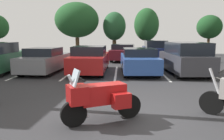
{
  "coord_description": "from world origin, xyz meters",
  "views": [
    {
      "loc": [
        -0.06,
        -5.72,
        2.18
      ],
      "look_at": [
        -0.38,
        2.28,
        0.96
      ],
      "focal_mm": 36.5,
      "sensor_mm": 36.0,
      "label": 1
    }
  ],
  "objects_px": {
    "car_far_maroon": "(124,52)",
    "car_charcoal": "(185,58)",
    "car_far_black": "(185,52)",
    "motorcycle_touring": "(99,97)",
    "car_blue": "(139,61)",
    "car_far_navy": "(155,51)",
    "car_red": "(90,60)",
    "car_grey": "(45,60)"
  },
  "relations": [
    {
      "from": "car_far_maroon",
      "to": "car_charcoal",
      "type": "bearing_deg",
      "value": -63.33
    },
    {
      "from": "car_charcoal",
      "to": "car_far_black",
      "type": "bearing_deg",
      "value": 75.04
    },
    {
      "from": "motorcycle_touring",
      "to": "car_blue",
      "type": "xyz_separation_m",
      "value": [
        1.56,
        7.7,
        0.05
      ]
    },
    {
      "from": "car_far_navy",
      "to": "car_far_black",
      "type": "height_order",
      "value": "car_far_navy"
    },
    {
      "from": "motorcycle_touring",
      "to": "car_far_maroon",
      "type": "xyz_separation_m",
      "value": [
        0.74,
        14.37,
        0.05
      ]
    },
    {
      "from": "car_blue",
      "to": "car_charcoal",
      "type": "height_order",
      "value": "car_charcoal"
    },
    {
      "from": "car_red",
      "to": "car_charcoal",
      "type": "bearing_deg",
      "value": -2.46
    },
    {
      "from": "motorcycle_touring",
      "to": "car_red",
      "type": "relative_size",
      "value": 0.41
    },
    {
      "from": "car_blue",
      "to": "car_far_navy",
      "type": "distance_m",
      "value": 6.81
    },
    {
      "from": "car_charcoal",
      "to": "car_red",
      "type": "bearing_deg",
      "value": 177.54
    },
    {
      "from": "motorcycle_touring",
      "to": "car_far_navy",
      "type": "distance_m",
      "value": 14.66
    },
    {
      "from": "car_grey",
      "to": "car_far_maroon",
      "type": "distance_m",
      "value": 8.12
    },
    {
      "from": "car_red",
      "to": "car_charcoal",
      "type": "xyz_separation_m",
      "value": [
        5.46,
        -0.23,
        0.14
      ]
    },
    {
      "from": "car_grey",
      "to": "car_red",
      "type": "height_order",
      "value": "car_red"
    },
    {
      "from": "car_grey",
      "to": "car_charcoal",
      "type": "distance_m",
      "value": 8.15
    },
    {
      "from": "car_far_maroon",
      "to": "car_far_navy",
      "type": "bearing_deg",
      "value": -2.54
    },
    {
      "from": "car_grey",
      "to": "car_far_navy",
      "type": "height_order",
      "value": "car_far_navy"
    },
    {
      "from": "car_far_maroon",
      "to": "car_far_navy",
      "type": "relative_size",
      "value": 1.03
    },
    {
      "from": "car_charcoal",
      "to": "car_far_navy",
      "type": "xyz_separation_m",
      "value": [
        -0.77,
        6.71,
        -0.03
      ]
    },
    {
      "from": "car_blue",
      "to": "car_far_black",
      "type": "bearing_deg",
      "value": 56.94
    },
    {
      "from": "car_far_navy",
      "to": "car_charcoal",
      "type": "bearing_deg",
      "value": -83.46
    },
    {
      "from": "car_red",
      "to": "car_far_maroon",
      "type": "distance_m",
      "value": 6.9
    },
    {
      "from": "car_charcoal",
      "to": "car_far_navy",
      "type": "bearing_deg",
      "value": 96.54
    },
    {
      "from": "car_blue",
      "to": "car_grey",
      "type": "bearing_deg",
      "value": 179.41
    },
    {
      "from": "car_charcoal",
      "to": "car_far_navy",
      "type": "distance_m",
      "value": 6.76
    },
    {
      "from": "car_grey",
      "to": "car_far_navy",
      "type": "bearing_deg",
      "value": 41.38
    },
    {
      "from": "motorcycle_touring",
      "to": "car_grey",
      "type": "bearing_deg",
      "value": 117.1
    },
    {
      "from": "car_red",
      "to": "car_far_navy",
      "type": "height_order",
      "value": "car_far_navy"
    },
    {
      "from": "car_blue",
      "to": "car_far_navy",
      "type": "xyz_separation_m",
      "value": [
        1.85,
        6.55,
        0.16
      ]
    },
    {
      "from": "car_grey",
      "to": "car_far_maroon",
      "type": "relative_size",
      "value": 0.92
    },
    {
      "from": "car_blue",
      "to": "car_charcoal",
      "type": "bearing_deg",
      "value": -3.45
    },
    {
      "from": "car_blue",
      "to": "car_charcoal",
      "type": "distance_m",
      "value": 2.63
    },
    {
      "from": "car_grey",
      "to": "car_far_black",
      "type": "xyz_separation_m",
      "value": [
        10.04,
        6.87,
        0.02
      ]
    },
    {
      "from": "car_far_black",
      "to": "car_red",
      "type": "bearing_deg",
      "value": -137.02
    },
    {
      "from": "car_far_maroon",
      "to": "car_grey",
      "type": "bearing_deg",
      "value": -125.47
    },
    {
      "from": "car_far_maroon",
      "to": "car_far_black",
      "type": "bearing_deg",
      "value": 2.79
    },
    {
      "from": "car_grey",
      "to": "car_blue",
      "type": "bearing_deg",
      "value": -0.59
    },
    {
      "from": "motorcycle_touring",
      "to": "car_blue",
      "type": "bearing_deg",
      "value": 78.57
    },
    {
      "from": "motorcycle_touring",
      "to": "car_red",
      "type": "bearing_deg",
      "value": 99.41
    },
    {
      "from": "car_grey",
      "to": "car_charcoal",
      "type": "relative_size",
      "value": 0.98
    },
    {
      "from": "motorcycle_touring",
      "to": "car_blue",
      "type": "relative_size",
      "value": 0.44
    },
    {
      "from": "motorcycle_touring",
      "to": "car_grey",
      "type": "height_order",
      "value": "car_grey"
    }
  ]
}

